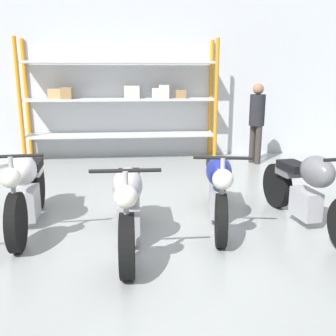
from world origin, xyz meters
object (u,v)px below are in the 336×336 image
(motorcycle_silver, at_px, (128,207))
(person_browsing, at_px, (257,117))
(shelving_rack, at_px, (121,98))
(motorcycle_grey, at_px, (311,190))
(motorcycle_blue, at_px, (218,187))
(motorcycle_white, at_px, (27,190))

(motorcycle_silver, relative_size, person_browsing, 1.17)
(shelving_rack, xyz_separation_m, motorcycle_grey, (2.39, -4.22, -0.87))
(person_browsing, bearing_deg, motorcycle_silver, 30.29)
(motorcycle_blue, relative_size, person_browsing, 1.18)
(motorcycle_white, height_order, motorcycle_silver, motorcycle_white)
(motorcycle_silver, xyz_separation_m, person_browsing, (2.69, 3.81, 0.54))
(shelving_rack, bearing_deg, motorcycle_silver, -87.85)
(motorcycle_white, relative_size, motorcycle_grey, 0.93)
(motorcycle_blue, bearing_deg, motorcycle_grey, 85.70)
(motorcycle_silver, height_order, person_browsing, person_browsing)
(shelving_rack, height_order, person_browsing, shelving_rack)
(person_browsing, bearing_deg, shelving_rack, -38.23)
(shelving_rack, relative_size, motorcycle_grey, 1.95)
(motorcycle_white, distance_m, motorcycle_blue, 2.37)
(motorcycle_blue, distance_m, motorcycle_grey, 1.13)
(motorcycle_grey, relative_size, person_browsing, 1.29)
(motorcycle_white, distance_m, motorcycle_silver, 1.40)
(motorcycle_silver, distance_m, motorcycle_blue, 1.26)
(motorcycle_silver, distance_m, motorcycle_grey, 2.24)
(motorcycle_silver, bearing_deg, shelving_rack, -176.92)
(motorcycle_white, bearing_deg, shelving_rack, 160.16)
(motorcycle_grey, bearing_deg, motorcycle_silver, -90.08)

